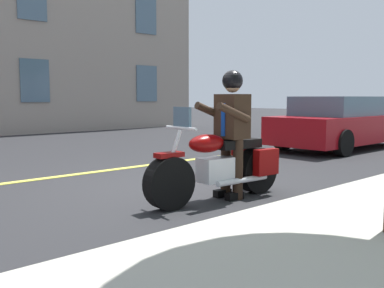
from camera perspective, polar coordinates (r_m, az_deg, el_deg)
ground_plane at (r=6.74m, az=-2.13°, el=-5.64°), size 80.00×80.00×0.00m
lane_center_stripe at (r=8.35m, az=-10.97°, el=-3.42°), size 60.00×0.16×0.01m
motorcycle_main at (r=5.83m, az=3.81°, el=-2.98°), size 2.22×0.68×1.26m
rider_main at (r=5.90m, az=5.19°, el=2.82°), size 0.64×0.57×1.74m
car_silver at (r=12.28m, az=19.01°, el=2.61°), size 4.60×1.92×1.40m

